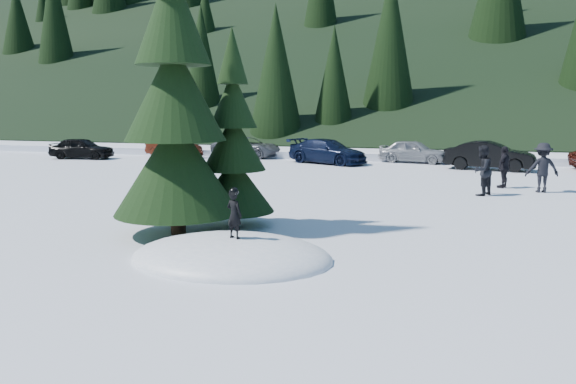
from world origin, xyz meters
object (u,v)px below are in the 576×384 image
(car_2, at_px, (247,147))
(car_1, at_px, (174,147))
(spruce_short, at_px, (234,150))
(adult_1, at_px, (504,167))
(car_4, at_px, (413,151))
(car_5, at_px, (490,156))
(adult_0, at_px, (482,170))
(adult_2, at_px, (542,168))
(car_3, at_px, (328,151))
(child_skier, at_px, (234,215))
(car_0, at_px, (82,148))
(spruce_tall, at_px, (175,104))

(car_2, bearing_deg, car_1, 116.06)
(car_1, bearing_deg, spruce_short, -130.22)
(adult_1, height_order, car_4, adult_1)
(car_5, bearing_deg, adult_0, -175.05)
(spruce_short, distance_m, adult_0, 10.13)
(adult_2, distance_m, car_2, 18.93)
(car_3, xyz_separation_m, car_4, (4.65, 1.84, -0.03))
(car_3, relative_size, car_5, 1.07)
(spruce_short, relative_size, adult_2, 2.84)
(adult_1, xyz_separation_m, car_3, (-8.83, 7.28, -0.15))
(car_4, xyz_separation_m, car_5, (4.01, -2.58, 0.07))
(child_skier, relative_size, car_1, 0.27)
(car_1, bearing_deg, car_5, -77.61)
(child_skier, bearing_deg, car_0, -28.54)
(spruce_tall, distance_m, car_2, 21.63)
(spruce_tall, distance_m, adult_0, 12.01)
(spruce_tall, bearing_deg, car_0, 132.24)
(car_1, bearing_deg, child_skier, -131.69)
(spruce_tall, bearing_deg, adult_0, 48.62)
(adult_0, height_order, car_1, adult_0)
(car_0, relative_size, car_1, 1.00)
(spruce_tall, distance_m, car_5, 19.77)
(car_5, bearing_deg, car_2, 88.14)
(spruce_tall, height_order, child_skier, spruce_tall)
(car_3, bearing_deg, car_5, -71.60)
(adult_0, height_order, car_5, adult_0)
(adult_1, xyz_separation_m, adult_2, (1.30, -0.82, 0.11))
(spruce_short, relative_size, adult_1, 3.19)
(adult_1, distance_m, car_2, 17.40)
(child_skier, bearing_deg, car_4, -77.64)
(car_1, height_order, car_5, car_5)
(spruce_short, relative_size, car_2, 1.17)
(car_3, height_order, car_5, car_5)
(spruce_tall, relative_size, car_3, 1.81)
(adult_2, bearing_deg, adult_0, 21.79)
(adult_1, relative_size, adult_2, 0.89)
(car_4, height_order, car_5, car_5)
(adult_2, height_order, car_5, adult_2)
(adult_2, relative_size, car_1, 0.49)
(adult_0, bearing_deg, car_4, -131.82)
(adult_1, distance_m, car_4, 10.03)
(spruce_short, height_order, car_2, spruce_short)
(car_5, bearing_deg, car_0, 101.96)
(adult_1, height_order, car_5, adult_1)
(spruce_short, height_order, adult_1, spruce_short)
(car_1, distance_m, car_5, 18.95)
(car_2, xyz_separation_m, car_5, (14.37, -3.04, 0.09))
(spruce_tall, xyz_separation_m, car_4, (4.56, 20.21, -2.66))
(adult_2, height_order, car_0, adult_2)
(adult_1, distance_m, car_0, 24.70)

